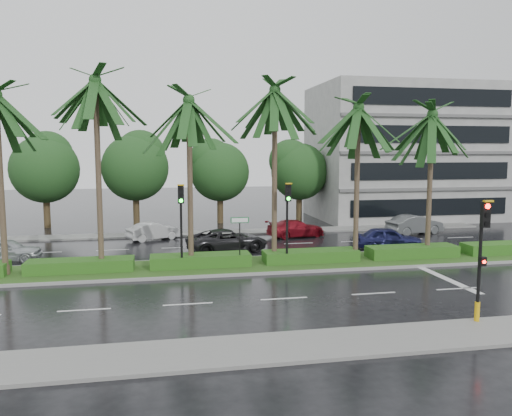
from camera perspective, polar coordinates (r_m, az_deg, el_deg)
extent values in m
plane|color=black|center=(25.95, 0.52, -7.17)|extent=(120.00, 120.00, 0.00)
cube|color=slate|center=(16.51, 7.78, -15.18)|extent=(40.00, 2.40, 0.12)
cube|color=slate|center=(37.54, -3.11, -2.80)|extent=(40.00, 2.00, 0.12)
cube|color=gray|center=(26.88, 0.09, -6.53)|extent=(36.00, 4.00, 0.14)
cube|color=#2A4B19|center=(26.87, 0.09, -6.37)|extent=(35.60, 3.70, 0.02)
cube|color=#214F16|center=(26.64, -19.40, -6.19)|extent=(5.20, 1.40, 0.60)
cube|color=#214F16|center=(26.41, -6.35, -5.96)|extent=(5.20, 1.40, 0.60)
cube|color=#214F16|center=(27.52, 6.26, -5.45)|extent=(5.20, 1.40, 0.60)
cube|color=#214F16|center=(29.82, 17.39, -4.78)|extent=(5.20, 1.40, 0.60)
cube|color=#214F16|center=(33.06, 26.62, -4.08)|extent=(5.20, 1.40, 0.60)
cube|color=silver|center=(33.05, -23.00, -4.69)|extent=(2.00, 0.12, 0.01)
cube|color=silver|center=(20.86, -19.04, -10.95)|extent=(2.00, 0.12, 0.01)
cube|color=silver|center=(32.44, -16.06, -4.63)|extent=(2.00, 0.12, 0.01)
cube|color=silver|center=(20.67, -7.79, -10.82)|extent=(2.00, 0.12, 0.01)
cube|color=silver|center=(32.31, -8.96, -4.49)|extent=(2.00, 0.12, 0.01)
cube|color=silver|center=(21.24, 3.22, -10.29)|extent=(2.00, 0.12, 0.01)
cube|color=silver|center=(32.68, -1.91, -4.29)|extent=(2.00, 0.12, 0.01)
cube|color=silver|center=(22.51, 13.29, -9.47)|extent=(2.00, 0.12, 0.01)
cube|color=silver|center=(33.52, 4.87, -4.04)|extent=(2.00, 0.12, 0.01)
cube|color=silver|center=(24.39, 21.99, -8.54)|extent=(2.00, 0.12, 0.01)
cube|color=silver|center=(34.81, 11.23, -3.74)|extent=(2.00, 0.12, 0.01)
cube|color=silver|center=(36.49, 17.08, -3.44)|extent=(2.00, 0.12, 0.01)
cube|color=silver|center=(38.52, 22.35, -3.13)|extent=(2.00, 0.12, 0.01)
cube|color=silver|center=(26.28, 20.54, -7.40)|extent=(0.40, 6.00, 0.01)
cylinder|color=#463528|center=(26.84, -27.14, 2.23)|extent=(0.28, 0.28, 8.64)
cylinder|color=#463528|center=(27.40, -26.69, -6.34)|extent=(0.40, 0.40, 0.44)
cylinder|color=#463528|center=(26.02, -17.55, 3.42)|extent=(0.28, 0.28, 9.44)
cylinder|color=#463528|center=(26.62, -17.22, -6.29)|extent=(0.40, 0.40, 0.44)
cylinder|color=#463528|center=(25.71, -7.55, 2.62)|extent=(0.28, 0.28, 8.53)
cylinder|color=#463528|center=(26.30, -7.42, -6.21)|extent=(0.40, 0.40, 0.44)
cylinder|color=#463528|center=(26.63, 2.13, 3.51)|extent=(0.28, 0.28, 9.19)
cylinder|color=#463528|center=(27.21, 2.09, -5.72)|extent=(0.40, 0.40, 0.44)
cylinder|color=#463528|center=(27.64, 11.45, 2.61)|extent=(0.28, 0.28, 8.33)
cylinder|color=#463528|center=(28.18, 11.27, -5.42)|extent=(0.40, 0.40, 0.44)
cylinder|color=#463528|center=(29.91, 19.24, 2.40)|extent=(0.28, 0.28, 8.05)
cylinder|color=#463528|center=(30.40, 18.97, -4.78)|extent=(0.40, 0.40, 0.44)
cylinder|color=black|center=(19.41, 24.13, -6.93)|extent=(0.12, 0.12, 3.40)
cube|color=black|center=(18.90, 24.75, -0.69)|extent=(0.30, 0.18, 0.90)
cube|color=gold|center=(18.76, 25.03, 0.72)|extent=(0.34, 0.12, 0.06)
cylinder|color=#FF0C05|center=(18.79, 24.97, 0.18)|extent=(0.18, 0.04, 0.18)
cylinder|color=black|center=(18.82, 24.93, -0.73)|extent=(0.18, 0.04, 0.18)
cylinder|color=black|center=(18.86, 24.88, -1.63)|extent=(0.18, 0.04, 0.18)
cylinder|color=gold|center=(19.76, 23.95, -10.75)|extent=(0.18, 0.18, 0.70)
cube|color=black|center=(19.18, 24.48, -5.58)|extent=(0.22, 0.16, 0.32)
cylinder|color=#FF0C05|center=(19.11, 24.63, -5.63)|extent=(0.12, 0.03, 0.12)
cylinder|color=black|center=(25.49, -8.52, -3.24)|extent=(0.12, 0.12, 3.40)
cube|color=black|center=(25.04, -8.59, 1.54)|extent=(0.30, 0.18, 0.90)
cube|color=gold|center=(24.88, -8.60, 2.62)|extent=(0.34, 0.12, 0.06)
cylinder|color=black|center=(24.92, -8.59, 2.21)|extent=(0.18, 0.04, 0.18)
cylinder|color=black|center=(24.94, -8.58, 1.53)|extent=(0.18, 0.04, 0.18)
cylinder|color=#0CE519|center=(24.97, -8.57, 0.84)|extent=(0.18, 0.04, 0.18)
cylinder|color=black|center=(26.29, 3.56, -2.88)|extent=(0.12, 0.12, 3.40)
cube|color=black|center=(25.85, 3.69, 1.76)|extent=(0.30, 0.18, 0.90)
cube|color=gold|center=(25.70, 3.77, 2.80)|extent=(0.34, 0.12, 0.06)
cylinder|color=black|center=(25.73, 3.75, 2.41)|extent=(0.18, 0.04, 0.18)
cylinder|color=black|center=(25.75, 3.75, 1.74)|extent=(0.18, 0.04, 0.18)
cylinder|color=#0CE519|center=(25.78, 3.74, 1.08)|extent=(0.18, 0.04, 0.18)
cylinder|color=black|center=(25.95, -1.87, -3.89)|extent=(0.06, 0.06, 2.60)
cube|color=#0C5926|center=(25.74, -1.87, -1.39)|extent=(0.95, 0.04, 0.30)
cube|color=white|center=(25.71, -1.86, -1.39)|extent=(0.85, 0.01, 0.22)
cylinder|color=#342817|center=(43.43, -22.78, -0.37)|extent=(0.52, 0.52, 2.60)
sphere|color=#18421D|center=(43.19, -22.98, 4.09)|extent=(5.36, 5.36, 5.36)
sphere|color=#18421D|center=(43.46, -22.96, 5.48)|extent=(4.02, 4.02, 4.02)
cylinder|color=#342817|center=(42.53, -13.52, -0.14)|extent=(0.52, 0.52, 2.65)
sphere|color=#18421D|center=(42.28, -13.65, 4.50)|extent=(5.46, 5.46, 5.46)
sphere|color=#18421D|center=(42.56, -13.67, 5.94)|extent=(4.09, 4.09, 4.09)
cylinder|color=#342817|center=(42.79, -4.11, -0.09)|extent=(0.52, 0.52, 2.43)
sphere|color=#18421D|center=(42.54, -4.15, 4.14)|extent=(5.00, 5.00, 5.00)
sphere|color=#18421D|center=(42.81, -4.21, 5.46)|extent=(3.75, 3.75, 3.75)
cylinder|color=#342817|center=(44.15, 4.94, 0.10)|extent=(0.52, 0.52, 2.41)
sphere|color=#18421D|center=(43.91, 4.98, 4.17)|extent=(4.97, 4.97, 4.97)
sphere|color=#18421D|center=(44.17, 4.89, 5.44)|extent=(3.72, 3.72, 3.72)
cylinder|color=#342817|center=(46.56, 13.26, 0.11)|extent=(0.52, 0.52, 2.14)
sphere|color=#18421D|center=(46.34, 13.35, 3.52)|extent=(4.39, 4.39, 4.39)
sphere|color=#18421D|center=(46.58, 13.23, 4.59)|extent=(3.29, 3.29, 3.29)
cube|color=gray|center=(48.03, 16.46, 6.11)|extent=(16.00, 10.00, 12.00)
imported|color=silver|center=(31.22, -26.74, -4.30)|extent=(1.78, 3.95, 1.32)
imported|color=#B8B8B8|center=(35.33, -11.59, -2.61)|extent=(2.70, 3.91, 1.22)
imported|color=#242427|center=(30.68, -3.25, -3.71)|extent=(3.37, 5.38, 1.39)
imported|color=maroon|center=(35.92, 4.57, -2.33)|extent=(2.53, 4.50, 1.23)
imported|color=#1A1C4F|center=(32.40, 14.90, -3.37)|extent=(2.52, 4.35, 1.39)
imported|color=#4D5052|center=(38.83, 17.68, -1.81)|extent=(2.35, 4.54, 1.43)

